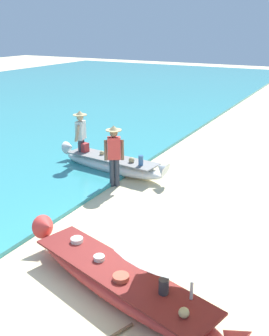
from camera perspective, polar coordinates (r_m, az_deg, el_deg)
ground_plane at (r=7.64m, az=-2.31°, el=-14.38°), size 80.00×80.00×0.00m
boat_red_foreground at (r=6.87m, az=-2.26°, el=-16.26°), size 4.66×1.98×0.77m
boat_white_midground at (r=12.13m, az=-3.31°, el=0.61°), size 3.97×1.07×0.78m
person_vendor_hatted at (r=10.84m, az=-2.99°, el=2.37°), size 0.57×0.47×1.77m
person_tourist_customer at (r=6.63m, az=3.66°, el=-10.47°), size 0.55×0.52×1.70m
person_vendor_assistant at (r=12.63m, az=-7.83°, el=4.90°), size 0.44×0.58×1.80m
patio_umbrella_large at (r=5.50m, az=8.97°, el=-6.86°), size 2.49×2.49×2.07m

